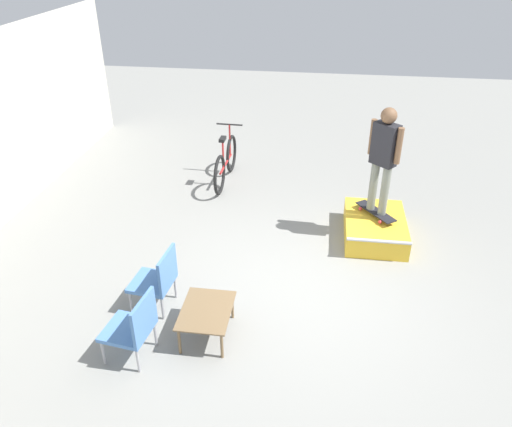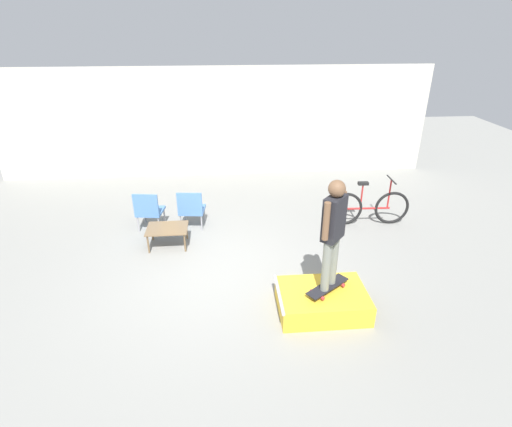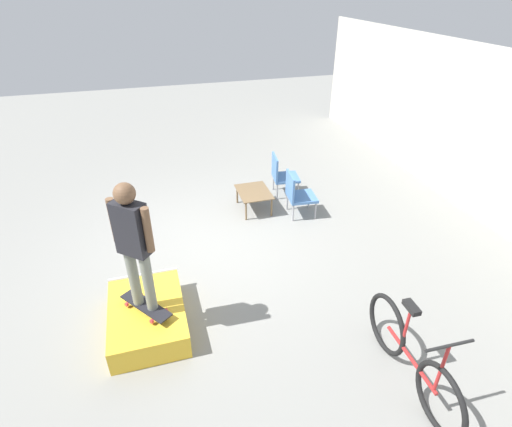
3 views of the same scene
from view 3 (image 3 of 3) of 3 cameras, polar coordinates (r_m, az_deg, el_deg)
The scene contains 9 objects.
ground_plane at distance 6.98m, azimuth -6.69°, elevation -4.46°, with size 24.00×24.00×0.00m, color gray.
house_wall_back at distance 8.58m, azimuth 29.14°, elevation 9.95°, with size 12.00×0.06×3.00m.
skate_ramp_box at distance 5.58m, azimuth -15.24°, elevation -13.99°, with size 1.37×0.95×0.37m.
skateboard_on_ramp at distance 5.36m, azimuth -15.46°, elevation -12.56°, with size 0.75×0.63×0.07m.
person_skater at distance 4.74m, azimuth -17.15°, elevation -3.50°, with size 0.41×0.45×1.71m.
coffee_table at distance 7.80m, azimuth -0.31°, elevation 2.88°, with size 0.80×0.61×0.40m.
patio_chair_left at distance 8.34m, azimuth 3.68°, elevation 5.67°, with size 0.59×0.59×0.87m.
patio_chair_right at distance 7.60m, azimuth 5.91°, elevation 2.92°, with size 0.57×0.57×0.87m.
bicycle at distance 4.98m, azimuth 21.28°, elevation -18.53°, with size 1.79×0.52×1.05m.
Camera 3 is at (5.66, -0.81, 4.01)m, focal length 28.00 mm.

